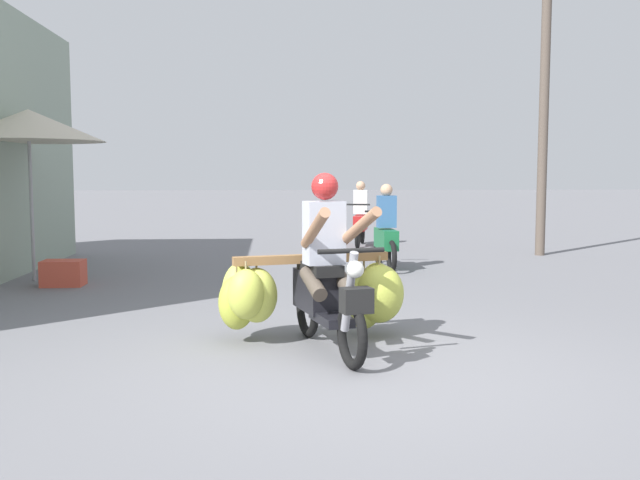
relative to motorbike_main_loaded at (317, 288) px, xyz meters
The scene contains 7 objects.
ground_plane 1.17m from the motorbike_main_loaded, 76.99° to the right, with size 120.00×120.00×0.00m, color slate.
motorbike_main_loaded is the anchor object (origin of this frame).
motorbike_distant_ahead_left 8.92m from the motorbike_main_loaded, 80.36° to the left, with size 0.59×1.60×1.40m.
motorbike_distant_ahead_right 5.24m from the motorbike_main_loaded, 73.98° to the left, with size 0.50×1.62×1.40m.
market_umbrella_near_shop 5.94m from the motorbike_main_loaded, 133.52° to the left, with size 2.15×2.15×2.49m.
produce_crate 4.92m from the motorbike_main_loaded, 132.89° to the left, with size 0.56×0.40×0.36m, color #CC4C38.
utility_pole 8.74m from the motorbike_main_loaded, 55.23° to the left, with size 0.18×0.18×6.61m, color brown.
Camera 1 is at (-0.65, -5.50, 1.58)m, focal length 40.11 mm.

